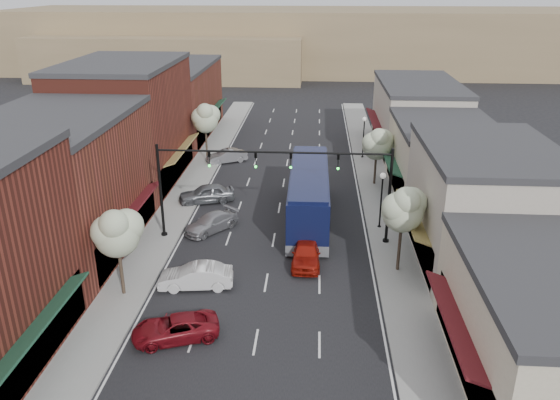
% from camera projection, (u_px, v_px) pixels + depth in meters
% --- Properties ---
extents(ground, '(160.00, 160.00, 0.00)m').
position_uv_depth(ground, '(263.00, 300.00, 31.94)').
color(ground, black).
rests_on(ground, ground).
extents(sidewalk_left, '(2.80, 73.00, 0.15)m').
position_uv_depth(sidewalk_left, '(191.00, 186.00, 49.55)').
color(sidewalk_left, gray).
rests_on(sidewalk_left, ground).
extents(sidewalk_right, '(2.80, 73.00, 0.15)m').
position_uv_depth(sidewalk_right, '(377.00, 190.00, 48.51)').
color(sidewalk_right, gray).
rests_on(sidewalk_right, ground).
extents(curb_left, '(0.25, 73.00, 0.17)m').
position_uv_depth(curb_left, '(206.00, 186.00, 49.46)').
color(curb_left, gray).
rests_on(curb_left, ground).
extents(curb_right, '(0.25, 73.00, 0.17)m').
position_uv_depth(curb_right, '(361.00, 190.00, 48.60)').
color(curb_right, gray).
rests_on(curb_right, ground).
extents(bldg_left_midnear, '(10.14, 14.10, 9.40)m').
position_uv_depth(bldg_left_midnear, '(60.00, 185.00, 36.63)').
color(bldg_left_midnear, maroon).
rests_on(bldg_left_midnear, ground).
extents(bldg_left_midfar, '(10.14, 14.10, 10.90)m').
position_uv_depth(bldg_left_midfar, '(127.00, 123.00, 49.31)').
color(bldg_left_midfar, maroon).
rests_on(bldg_left_midfar, ground).
extents(bldg_left_far, '(10.14, 18.10, 8.40)m').
position_uv_depth(bldg_left_far, '(172.00, 101.00, 64.58)').
color(bldg_left_far, maroon).
rests_on(bldg_left_far, ground).
extents(bldg_right_near, '(9.14, 12.10, 5.90)m').
position_uv_depth(bldg_right_near, '(553.00, 328.00, 24.45)').
color(bldg_right_near, beige).
rests_on(bldg_right_near, ground).
extents(bldg_right_midnear, '(9.14, 12.10, 7.90)m').
position_uv_depth(bldg_right_midnear, '(483.00, 205.00, 35.18)').
color(bldg_right_midnear, '#ABA192').
rests_on(bldg_right_midnear, ground).
extents(bldg_right_midfar, '(9.14, 12.10, 6.40)m').
position_uv_depth(bldg_right_midfar, '(442.00, 160.00, 46.56)').
color(bldg_right_midfar, beige).
rests_on(bldg_right_midfar, ground).
extents(bldg_right_far, '(9.14, 16.10, 7.40)m').
position_uv_depth(bldg_right_far, '(416.00, 116.00, 59.33)').
color(bldg_right_far, '#ABA192').
rests_on(bldg_right_far, ground).
extents(hill_far, '(120.00, 30.00, 12.00)m').
position_uv_depth(hill_far, '(304.00, 40.00, 112.97)').
color(hill_far, '#7A6647').
rests_on(hill_far, ground).
extents(hill_near, '(50.00, 20.00, 8.00)m').
position_uv_depth(hill_near, '(172.00, 56.00, 104.17)').
color(hill_near, '#7A6647').
rests_on(hill_near, ground).
extents(signal_mast_right, '(8.22, 0.46, 7.00)m').
position_uv_depth(signal_mast_right, '(355.00, 182.00, 37.26)').
color(signal_mast_right, black).
rests_on(signal_mast_right, ground).
extents(signal_mast_left, '(8.22, 0.46, 7.00)m').
position_uv_depth(signal_mast_left, '(193.00, 178.00, 37.96)').
color(signal_mast_left, black).
rests_on(signal_mast_left, ground).
extents(tree_right_near, '(2.85, 2.65, 5.95)m').
position_uv_depth(tree_right_near, '(404.00, 208.00, 33.41)').
color(tree_right_near, '#47382B').
rests_on(tree_right_near, ground).
extents(tree_right_far, '(2.85, 2.65, 5.43)m').
position_uv_depth(tree_right_far, '(378.00, 143.00, 48.38)').
color(tree_right_far, '#47382B').
rests_on(tree_right_far, ground).
extents(tree_left_near, '(2.85, 2.65, 5.69)m').
position_uv_depth(tree_left_near, '(117.00, 231.00, 30.82)').
color(tree_left_near, '#47382B').
rests_on(tree_left_near, ground).
extents(tree_left_far, '(2.85, 2.65, 6.13)m').
position_uv_depth(tree_left_far, '(205.00, 118.00, 54.74)').
color(tree_left_far, '#47382B').
rests_on(tree_left_far, ground).
extents(lamp_post_near, '(0.44, 0.44, 4.44)m').
position_uv_depth(lamp_post_near, '(382.00, 191.00, 40.05)').
color(lamp_post_near, black).
rests_on(lamp_post_near, ground).
extents(lamp_post_far, '(0.44, 0.44, 4.44)m').
position_uv_depth(lamp_post_far, '(364.00, 131.00, 56.24)').
color(lamp_post_far, black).
rests_on(lamp_post_far, ground).
extents(coach_bus, '(3.03, 13.38, 4.08)m').
position_uv_depth(coach_bus, '(309.00, 194.00, 41.94)').
color(coach_bus, '#0C1133').
rests_on(coach_bus, ground).
extents(red_hatchback, '(1.94, 4.66, 1.58)m').
position_uv_depth(red_hatchback, '(306.00, 252.00, 35.86)').
color(red_hatchback, maroon).
rests_on(red_hatchback, ground).
extents(parked_car_a, '(4.94, 3.42, 1.25)m').
position_uv_depth(parked_car_a, '(175.00, 328.00, 28.31)').
color(parked_car_a, maroon).
rests_on(parked_car_a, ground).
extents(parked_car_b, '(4.63, 2.10, 1.47)m').
position_uv_depth(parked_car_b, '(196.00, 276.00, 33.03)').
color(parked_car_b, silver).
rests_on(parked_car_b, ground).
extents(parked_car_c, '(4.20, 4.60, 1.29)m').
position_uv_depth(parked_car_c, '(211.00, 223.00, 40.59)').
color(parked_car_c, '#949599').
rests_on(parked_car_c, ground).
extents(parked_car_d, '(4.96, 3.18, 1.57)m').
position_uv_depth(parked_car_d, '(207.00, 194.00, 45.74)').
color(parked_car_d, slate).
rests_on(parked_car_d, ground).
extents(parked_car_e, '(4.32, 3.23, 1.36)m').
position_uv_depth(parked_car_e, '(227.00, 156.00, 55.82)').
color(parked_car_e, gray).
rests_on(parked_car_e, ground).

